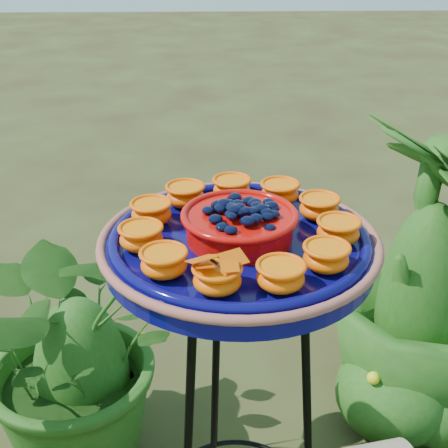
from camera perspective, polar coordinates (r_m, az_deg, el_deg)
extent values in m
torus|color=black|center=(1.17, 1.37, -3.83)|extent=(0.35, 0.35, 0.02)
cylinder|color=black|center=(1.59, -0.84, -16.18)|extent=(0.04, 0.10, 0.97)
cylinder|color=#070751|center=(1.15, 1.39, -2.33)|extent=(0.62, 0.62, 0.04)
torus|color=#A65B4B|center=(1.14, 1.40, -1.46)|extent=(0.52, 0.52, 0.02)
torus|color=#070751|center=(1.14, 1.41, -1.26)|extent=(0.48, 0.48, 0.02)
cylinder|color=#B70B06|center=(1.13, 1.42, -0.28)|extent=(0.24, 0.24, 0.05)
torus|color=#B70B06|center=(1.12, 1.43, 0.82)|extent=(0.21, 0.21, 0.01)
ellipsoid|color=black|center=(1.12, 1.44, 1.13)|extent=(0.17, 0.17, 0.04)
ellipsoid|color=#FF6D02|center=(1.22, 8.69, 1.33)|extent=(0.08, 0.08, 0.04)
cylinder|color=orange|center=(1.22, 8.75, 2.15)|extent=(0.07, 0.07, 0.01)
ellipsoid|color=#FF6D02|center=(1.28, 5.12, 2.72)|extent=(0.08, 0.08, 0.04)
cylinder|color=orange|center=(1.27, 5.16, 3.52)|extent=(0.07, 0.07, 0.01)
ellipsoid|color=#FF6D02|center=(1.29, 0.71, 3.13)|extent=(0.08, 0.08, 0.04)
cylinder|color=orange|center=(1.29, 0.72, 3.92)|extent=(0.07, 0.07, 0.01)
ellipsoid|color=#FF6D02|center=(1.26, -3.54, 2.49)|extent=(0.08, 0.08, 0.04)
cylinder|color=orange|center=(1.26, -3.57, 3.29)|extent=(0.07, 0.07, 0.01)
ellipsoid|color=#FF6D02|center=(1.20, -6.65, 0.89)|extent=(0.08, 0.08, 0.04)
cylinder|color=orange|center=(1.19, -6.69, 1.73)|extent=(0.07, 0.07, 0.01)
ellipsoid|color=#FF6D02|center=(1.11, -7.57, -1.38)|extent=(0.08, 0.08, 0.04)
cylinder|color=orange|center=(1.10, -7.63, -0.50)|extent=(0.07, 0.07, 0.01)
ellipsoid|color=#FF6D02|center=(1.03, -5.51, -3.72)|extent=(0.08, 0.08, 0.04)
cylinder|color=orange|center=(1.02, -5.55, -2.79)|extent=(0.07, 0.07, 0.01)
ellipsoid|color=#FF6D02|center=(0.98, -0.62, -5.18)|extent=(0.08, 0.08, 0.04)
cylinder|color=orange|center=(0.97, -0.63, -4.22)|extent=(0.07, 0.07, 0.01)
ellipsoid|color=#FF6D02|center=(0.99, 5.20, -4.95)|extent=(0.08, 0.08, 0.04)
cylinder|color=orange|center=(0.98, 5.24, -4.00)|extent=(0.07, 0.07, 0.01)
ellipsoid|color=#FF6D02|center=(1.05, 9.31, -3.19)|extent=(0.08, 0.08, 0.04)
cylinder|color=orange|center=(1.04, 9.39, -2.27)|extent=(0.07, 0.07, 0.01)
ellipsoid|color=#FF6D02|center=(1.14, 10.39, -0.81)|extent=(0.08, 0.08, 0.04)
cylinder|color=orange|center=(1.13, 10.47, 0.06)|extent=(0.07, 0.07, 0.01)
cylinder|color=black|center=(0.97, -0.63, -3.66)|extent=(0.02, 0.03, 0.00)
cube|color=#F66204|center=(0.97, -2.08, -3.21)|extent=(0.05, 0.05, 0.01)
cube|color=#F66204|center=(0.97, 0.80, -3.17)|extent=(0.05, 0.05, 0.01)
imported|color=#1F5015|center=(1.92, -13.16, -10.46)|extent=(0.96, 0.91, 0.85)
imported|color=#1F5015|center=(2.09, 17.96, -4.60)|extent=(0.72, 0.72, 1.04)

